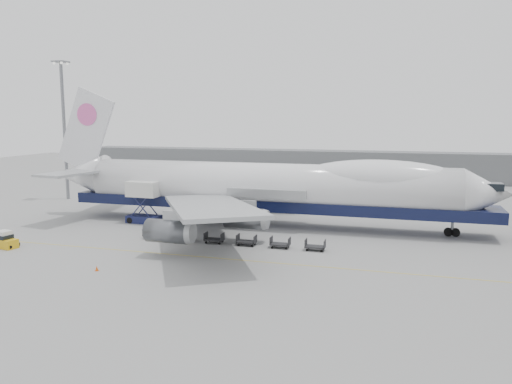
% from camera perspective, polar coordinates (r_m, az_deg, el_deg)
% --- Properties ---
extents(ground, '(260.00, 260.00, 0.00)m').
position_cam_1_polar(ground, '(60.45, -1.88, -6.10)').
color(ground, gray).
rests_on(ground, ground).
extents(apron_line, '(60.00, 0.15, 0.01)m').
position_cam_1_polar(apron_line, '(54.98, -3.83, -7.60)').
color(apron_line, gold).
rests_on(apron_line, ground).
extents(hangar, '(110.00, 8.00, 7.00)m').
position_cam_1_polar(hangar, '(129.26, 3.53, 3.28)').
color(hangar, slate).
rests_on(hangar, ground).
extents(floodlight_mast, '(2.40, 2.40, 25.43)m').
position_cam_1_polar(floodlight_mast, '(99.80, -21.09, 7.38)').
color(floodlight_mast, slate).
rests_on(floodlight_mast, ground).
extents(airliner, '(67.00, 55.30, 19.98)m').
position_cam_1_polar(airliner, '(70.50, 1.62, 0.66)').
color(airliner, white).
rests_on(airliner, ground).
extents(catering_truck, '(5.08, 3.62, 6.10)m').
position_cam_1_polar(catering_truck, '(74.28, -12.70, -0.84)').
color(catering_truck, '#161B44').
rests_on(catering_truck, ground).
extents(baggage_tug, '(3.00, 1.99, 2.03)m').
position_cam_1_polar(baggage_tug, '(66.10, -26.76, -4.95)').
color(baggage_tug, gold).
rests_on(baggage_tug, ground).
extents(traffic_cone, '(0.35, 0.35, 0.52)m').
position_cam_1_polar(traffic_cone, '(53.09, -17.74, -8.32)').
color(traffic_cone, '#DB500B').
rests_on(traffic_cone, ground).
extents(dolly_0, '(2.30, 1.35, 1.30)m').
position_cam_1_polar(dolly_0, '(64.90, -11.70, -4.77)').
color(dolly_0, '#2D2D30').
rests_on(dolly_0, ground).
extents(dolly_1, '(2.30, 1.35, 1.30)m').
position_cam_1_polar(dolly_1, '(63.10, -8.34, -5.07)').
color(dolly_1, '#2D2D30').
rests_on(dolly_1, ground).
extents(dolly_2, '(2.30, 1.35, 1.30)m').
position_cam_1_polar(dolly_2, '(61.53, -4.80, -5.36)').
color(dolly_2, '#2D2D30').
rests_on(dolly_2, ground).
extents(dolly_3, '(2.30, 1.35, 1.30)m').
position_cam_1_polar(dolly_3, '(60.20, -1.08, -5.64)').
color(dolly_3, '#2D2D30').
rests_on(dolly_3, ground).
extents(dolly_4, '(2.30, 1.35, 1.30)m').
position_cam_1_polar(dolly_4, '(59.13, 2.79, -5.91)').
color(dolly_4, '#2D2D30').
rests_on(dolly_4, ground).
extents(dolly_5, '(2.30, 1.35, 1.30)m').
position_cam_1_polar(dolly_5, '(58.35, 6.78, -6.16)').
color(dolly_5, '#2D2D30').
rests_on(dolly_5, ground).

